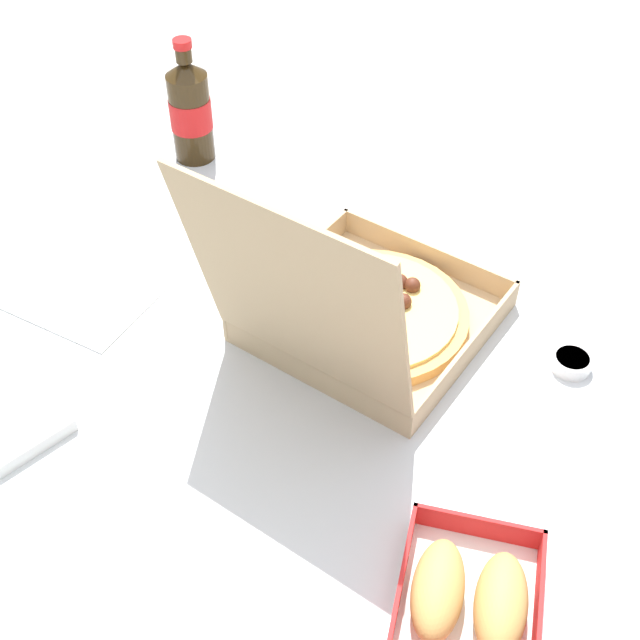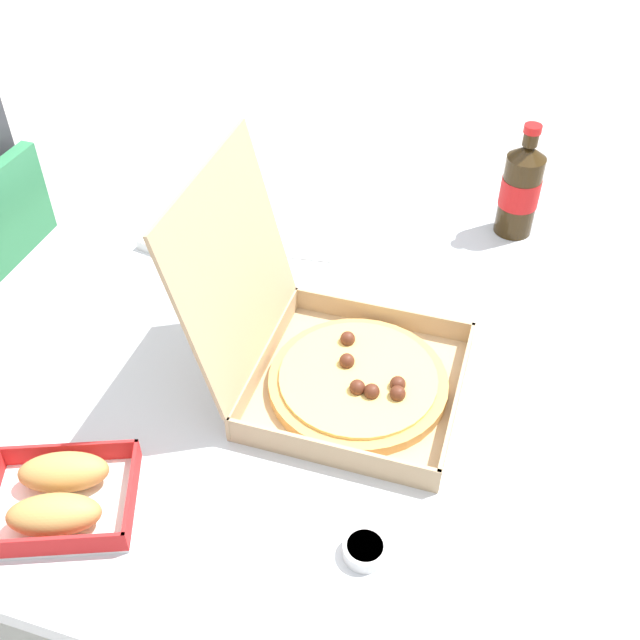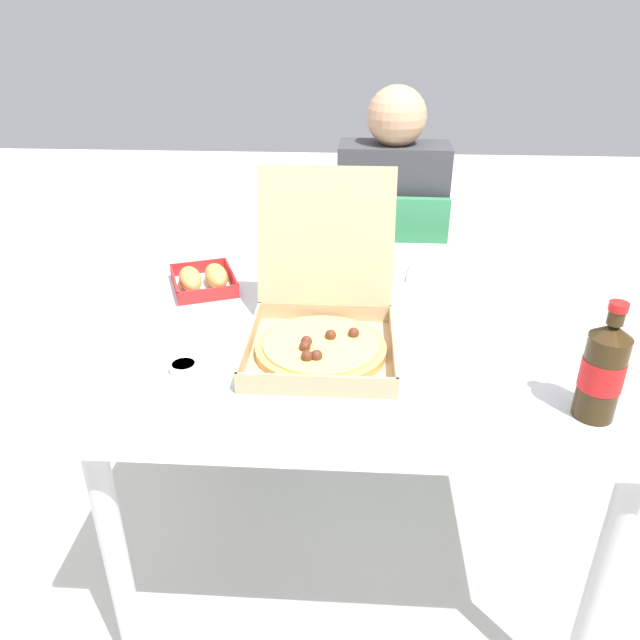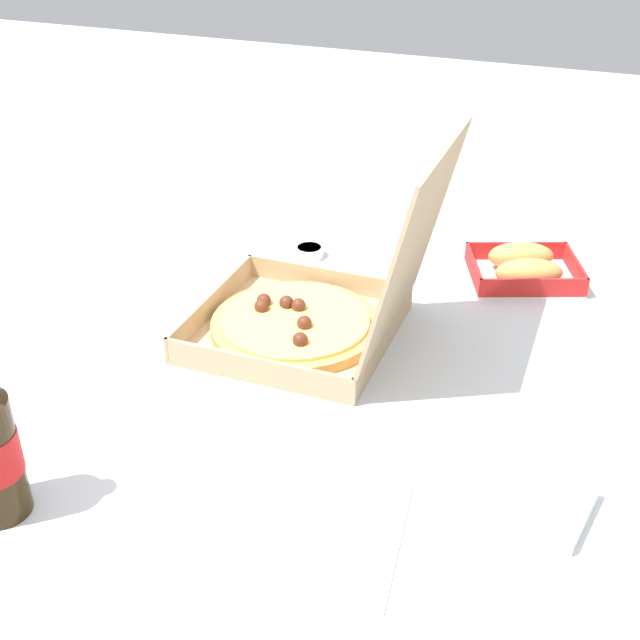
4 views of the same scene
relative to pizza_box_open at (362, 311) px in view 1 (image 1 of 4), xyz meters
The scene contains 8 objects.
ground_plane 0.79m from the pizza_box_open, 61.60° to the left, with size 10.00×10.00×0.00m, color beige.
dining_table 0.21m from the pizza_box_open, 61.60° to the left, with size 1.10×1.00×0.72m.
pizza_box_open is the anchor object (origin of this frame).
bread_side_box 0.43m from the pizza_box_open, 138.46° to the left, with size 0.21×0.23×0.06m.
cola_bottle 0.54m from the pizza_box_open, 22.91° to the right, with size 0.07×0.07×0.22m.
paper_menu 0.43m from the pizza_box_open, 24.71° to the left, with size 0.21×0.15×0.00m, color white.
napkin_pile 0.48m from the pizza_box_open, 55.97° to the left, with size 0.11×0.11×0.02m, color white.
dipping_sauce_cup 0.29m from the pizza_box_open, 156.95° to the right, with size 0.06×0.06×0.02m.
Camera 1 is at (-0.52, 0.57, 1.57)m, focal length 46.90 mm.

